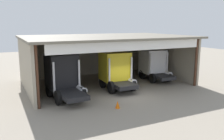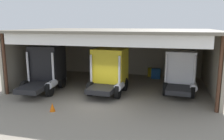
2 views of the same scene
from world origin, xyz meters
The scene contains 8 objects.
ground_plane centered at (0.00, 0.00, 0.00)m, with size 80.00×80.00×0.00m, color gray.
workshop_shed centered at (0.00, 5.98, 3.57)m, with size 16.54×11.00×5.01m.
truck_black_left_bay centered at (-5.31, 2.14, 1.93)m, with size 2.79×5.30×3.71m.
truck_yellow_yard_outside centered at (0.02, 2.75, 1.89)m, with size 2.73×4.57×3.55m.
truck_white_center_left_bay centered at (5.58, 4.28, 1.77)m, with size 2.58×4.74×3.36m.
oil_drum centered at (2.69, 9.45, 0.45)m, with size 0.58×0.58×0.91m, color gold.
tool_cart centered at (3.32, 8.71, 0.50)m, with size 0.90×0.60×1.00m, color #1E59A5.
traffic_cone centered at (-2.40, -2.33, 0.28)m, with size 0.36×0.36×0.56m, color orange.
Camera 1 is at (-10.23, -17.51, 6.23)m, focal length 38.36 mm.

